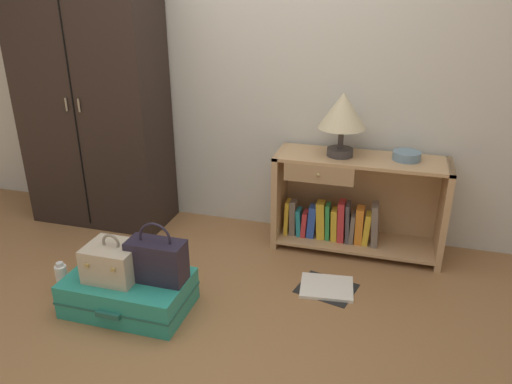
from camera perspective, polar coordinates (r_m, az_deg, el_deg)
name	(u,v)px	position (r m, az deg, el deg)	size (l,w,h in m)	color
ground_plane	(182,341)	(2.68, -8.62, -16.71)	(9.00, 9.00, 0.00)	olive
back_wall	(261,48)	(3.51, 0.55, 16.33)	(6.40, 0.10, 2.60)	beige
wardrobe	(92,98)	(3.79, -18.44, 10.31)	(1.03, 0.47, 1.90)	black
bookshelf	(352,205)	(3.41, 11.11, -1.46)	(1.12, 0.38, 0.67)	tan
table_lamp	(343,113)	(3.19, 10.01, 9.00)	(0.31, 0.31, 0.42)	#3D3838
bowl	(407,156)	(3.28, 17.07, 4.04)	(0.18, 0.18, 0.06)	slate
suitcase_large	(129,292)	(2.91, -14.53, -11.21)	(0.69, 0.44, 0.20)	teal
train_case	(113,261)	(2.83, -16.23, -7.71)	(0.28, 0.25, 0.27)	#B7A88E
handbag	(157,260)	(2.74, -11.42, -7.72)	(0.32, 0.15, 0.35)	#231E2D
bottle	(62,277)	(3.20, -21.59, -9.20)	(0.07, 0.07, 0.19)	white
open_book_on_floor	(327,287)	(3.06, 8.20, -10.89)	(0.39, 0.35, 0.02)	white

